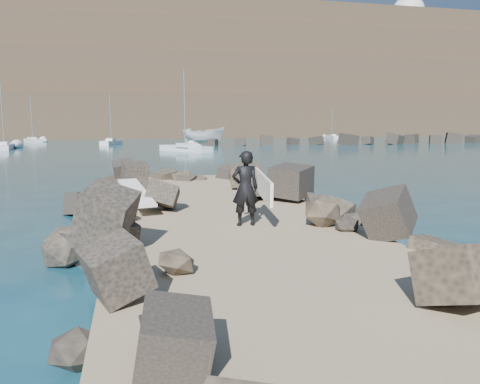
{
  "coord_description": "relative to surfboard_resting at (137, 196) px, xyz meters",
  "views": [
    {
      "loc": [
        -2.43,
        -11.6,
        3.08
      ],
      "look_at": [
        0.0,
        -1.0,
        1.5
      ],
      "focal_mm": 35.0,
      "sensor_mm": 36.0,
      "label": 1
    }
  ],
  "objects": [
    {
      "name": "sailboat_a",
      "position": [
        -15.49,
        49.27,
        -0.69
      ],
      "size": [
        2.52,
        7.38,
        8.71
      ],
      "color": "silver",
      "rests_on": "ground"
    },
    {
      "name": "sailboat_b",
      "position": [
        -3.2,
        60.21,
        -0.69
      ],
      "size": [
        3.2,
        6.38,
        7.64
      ],
      "color": "silver",
      "rests_on": "ground"
    },
    {
      "name": "breakwater_secondary",
      "position": [
        37.37,
        53.1,
        -0.44
      ],
      "size": [
        52.0,
        4.0,
        1.2
      ],
      "primitive_type": "cube",
      "color": "black",
      "rests_on": "ground"
    },
    {
      "name": "riprap_right",
      "position": [
        5.27,
        -3.4,
        -0.54
      ],
      "size": [
        2.6,
        22.0,
        1.0
      ],
      "primitive_type": "cube",
      "color": "black",
      "rests_on": "ground"
    },
    {
      "name": "radome",
      "position": [
        104.24,
        153.96,
        42.27
      ],
      "size": [
        12.29,
        12.29,
        19.46
      ],
      "color": "silver",
      "rests_on": "headland"
    },
    {
      "name": "jetty",
      "position": [
        2.37,
        -3.9,
        -0.74
      ],
      "size": [
        6.0,
        26.0,
        0.6
      ],
      "primitive_type": "cube",
      "color": "#8C7759",
      "rests_on": "ground"
    },
    {
      "name": "sailboat_c",
      "position": [
        5.79,
        40.08,
        -0.69
      ],
      "size": [
        5.51,
        7.6,
        9.37
      ],
      "color": "silver",
      "rests_on": "ground"
    },
    {
      "name": "surfer_with_board",
      "position": [
        2.66,
        -2.48,
        0.49
      ],
      "size": [
        0.94,
        2.29,
        1.85
      ],
      "color": "black",
      "rests_on": "jetty"
    },
    {
      "name": "ground",
      "position": [
        2.37,
        -1.9,
        -1.04
      ],
      "size": [
        800.0,
        800.0,
        0.0
      ],
      "primitive_type": "plane",
      "color": "#0F384C",
      "rests_on": "ground"
    },
    {
      "name": "sailboat_e",
      "position": [
        -16.33,
        70.88,
        -0.69
      ],
      "size": [
        4.06,
        6.62,
        8.03
      ],
      "color": "silver",
      "rests_on": "ground"
    },
    {
      "name": "sailboat_f",
      "position": [
        42.08,
        81.32,
        -0.69
      ],
      "size": [
        1.45,
        5.42,
        6.66
      ],
      "color": "silver",
      "rests_on": "ground"
    },
    {
      "name": "headland_buildings",
      "position": [
        19.18,
        150.3,
        32.93
      ],
      "size": [
        137.5,
        30.5,
        5.0
      ],
      "color": "white",
      "rests_on": "headland"
    },
    {
      "name": "headland",
      "position": [
        12.37,
        158.1,
        14.96
      ],
      "size": [
        360.0,
        140.0,
        32.0
      ],
      "primitive_type": "cube",
      "color": "#2D4919",
      "rests_on": "ground"
    },
    {
      "name": "boat_imported",
      "position": [
        10.71,
        58.92,
        0.26
      ],
      "size": [
        7.19,
        4.92,
        2.6
      ],
      "primitive_type": "imported",
      "rotation": [
        0.0,
        0.0,
        1.18
      ],
      "color": "silver",
      "rests_on": "ground"
    },
    {
      "name": "riprap_left",
      "position": [
        -0.53,
        -3.4,
        -0.54
      ],
      "size": [
        2.6,
        22.0,
        1.0
      ],
      "primitive_type": "cube",
      "color": "black",
      "rests_on": "ground"
    },
    {
      "name": "surfboard_resting",
      "position": [
        0.0,
        0.0,
        0.0
      ],
      "size": [
        1.09,
        2.33,
        0.08
      ],
      "primitive_type": "cube",
      "rotation": [
        0.0,
        0.0,
        0.24
      ],
      "color": "white",
      "rests_on": "riprap_left"
    }
  ]
}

